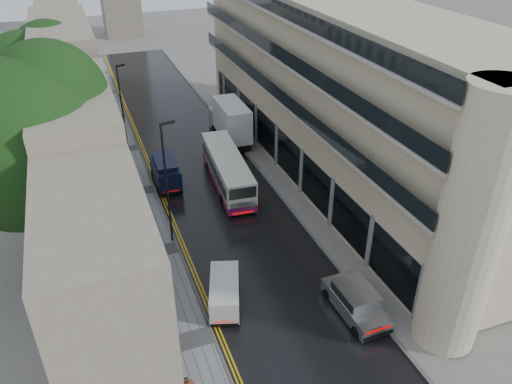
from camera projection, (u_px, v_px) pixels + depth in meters
road at (209, 180)px, 41.66m from camera, size 9.00×85.00×0.02m
left_sidewalk at (138, 192)px, 39.87m from camera, size 2.70×85.00×0.12m
right_sidewalk at (269, 169)px, 43.27m from camera, size 1.80×85.00×0.12m
old_shop_row at (76, 118)px, 37.76m from camera, size 4.50×56.00×12.00m
modern_block at (333, 91)px, 40.00m from camera, size 8.00×40.00×14.00m
tree_near at (27, 172)px, 28.31m from camera, size 10.56×10.56×13.89m
tree_far at (37, 106)px, 39.23m from camera, size 9.24×9.24×12.46m
cream_bus at (222, 189)px, 37.69m from camera, size 3.05×10.07×2.70m
white_lorry at (225, 129)px, 45.83m from camera, size 2.35×7.55×3.95m
silver_hatchback at (357, 325)px, 26.42m from camera, size 2.11×4.61×1.71m
white_van at (211, 310)px, 27.38m from camera, size 2.73×4.12×1.72m
navy_van at (158, 181)px, 39.07m from camera, size 1.96×4.65×2.35m
pedestrian at (135, 191)px, 38.10m from camera, size 0.71×0.53×1.79m
lamp_post_near at (167, 186)px, 32.00m from camera, size 0.99×0.42×8.63m
lamp_post_far at (122, 107)px, 45.20m from camera, size 0.87×0.49×7.66m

